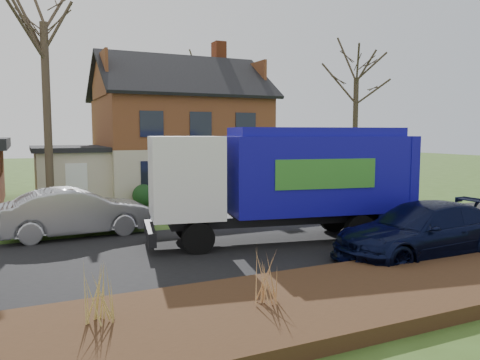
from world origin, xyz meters
name	(u,v)px	position (x,y,z in m)	size (l,w,h in m)	color
ground	(254,246)	(0.00, 0.00, 0.00)	(120.00, 120.00, 0.00)	#324B19
road	(254,246)	(0.00, 0.00, 0.01)	(80.00, 7.00, 0.02)	black
mulch_verge	(366,293)	(0.00, -5.30, 0.15)	(80.00, 3.50, 0.30)	#321F10
main_house	(171,125)	(1.49, 13.91, 4.03)	(12.95, 8.95, 9.26)	#BDB298
garbage_truck	(289,176)	(1.37, 0.18, 2.14)	(8.95, 3.84, 3.72)	black
silver_sedan	(76,212)	(-4.91, 3.87, 0.83)	(1.76, 5.03, 1.66)	#9E9FA5
navy_wagon	(422,231)	(3.64, -3.32, 0.79)	(2.21, 5.44, 1.58)	black
tree_front_east	(357,59)	(11.90, 10.05, 7.97)	(3.53, 3.53, 9.81)	#382E21
tree_back	(200,63)	(6.37, 22.18, 8.98)	(3.40, 3.40, 10.78)	#423827
grass_clump_west	(97,292)	(-5.42, -4.82, 0.82)	(0.39, 0.32, 1.03)	tan
grass_clump_mid	(267,277)	(-2.35, -5.26, 0.81)	(0.36, 0.30, 1.01)	#B27F4E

